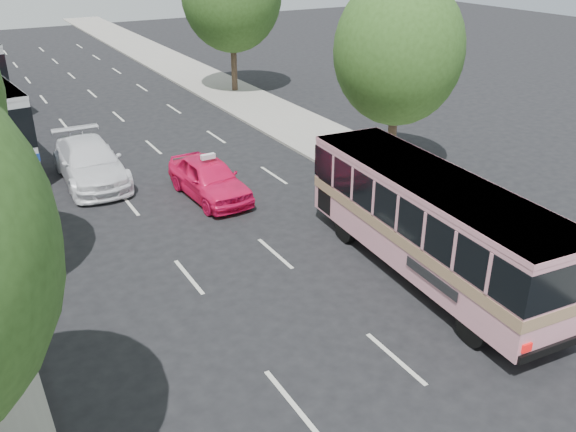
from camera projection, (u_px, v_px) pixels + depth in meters
ground at (315, 328)px, 15.64m from camera, size 120.00×120.00×0.00m
sidewalk_right at (257, 106)px, 35.16m from camera, size 4.00×90.00×0.12m
tree_right_near at (401, 46)px, 23.61m from camera, size 5.10×5.10×7.95m
pink_bus at (431, 216)px, 17.29m from camera, size 3.12×9.71×3.05m
pink_taxi at (209, 178)px, 23.00m from camera, size 2.04×4.62×1.55m
white_pickup at (90, 162)px, 24.45m from camera, size 2.43×5.69×1.64m
taxi_roof_sign at (208, 157)px, 22.63m from camera, size 0.56×0.21×0.18m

